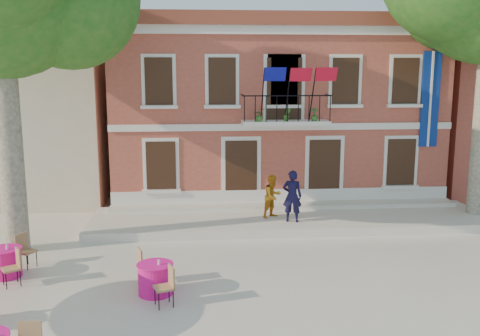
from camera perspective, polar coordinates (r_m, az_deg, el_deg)
name	(u,v)px	position (r m, az deg, el deg)	size (l,w,h in m)	color
ground	(244,271)	(14.88, 0.47, -10.88)	(90.00, 90.00, 0.00)	beige
main_building	(269,107)	(24.07, 3.16, 6.54)	(13.50, 9.59, 7.50)	#BF5045
neighbor_west	(13,119)	(26.25, -23.02, 4.82)	(9.40, 9.40, 6.40)	beige
terrace	(289,219)	(19.23, 5.28, -5.49)	(14.00, 3.40, 0.30)	silver
pedestrian_navy	(292,196)	(18.22, 5.59, -3.00)	(0.65, 0.43, 1.79)	black
pedestrian_orange	(273,196)	(18.75, 3.51, -3.01)	(0.73, 0.57, 1.51)	orange
cafe_table_1	(155,278)	(13.45, -9.02, -11.47)	(1.03, 1.95, 0.95)	#EF1670
cafe_table_3	(5,261)	(15.63, -23.80, -9.07)	(1.63, 1.87, 0.95)	#EF1670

